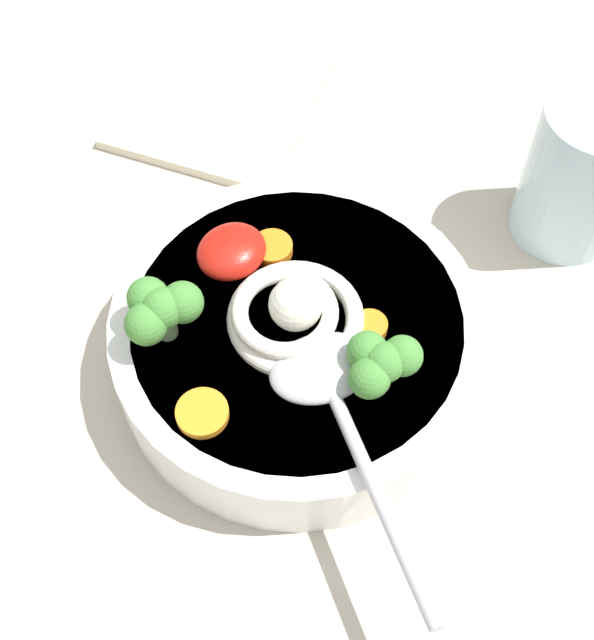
{
  "coord_description": "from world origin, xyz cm",
  "views": [
    {
      "loc": [
        16.38,
        19.98,
        51.12
      ],
      "look_at": [
        -3.36,
        1.15,
        7.86
      ],
      "focal_mm": 49.08,
      "sensor_mm": 36.0,
      "label": 1
    }
  ],
  "objects_px": {
    "folded_napkin": "(222,99)",
    "noodle_pile": "(293,313)",
    "soup_bowl": "(297,341)",
    "drinking_glass": "(581,173)",
    "soup_spoon": "(331,389)"
  },
  "relations": [
    {
      "from": "soup_bowl",
      "to": "folded_napkin",
      "type": "height_order",
      "value": "soup_bowl"
    },
    {
      "from": "folded_napkin",
      "to": "soup_spoon",
      "type": "bearing_deg",
      "value": 58.85
    },
    {
      "from": "folded_napkin",
      "to": "noodle_pile",
      "type": "bearing_deg",
      "value": 56.98
    },
    {
      "from": "noodle_pile",
      "to": "drinking_glass",
      "type": "height_order",
      "value": "drinking_glass"
    },
    {
      "from": "noodle_pile",
      "to": "folded_napkin",
      "type": "relative_size",
      "value": 0.58
    },
    {
      "from": "noodle_pile",
      "to": "soup_spoon",
      "type": "distance_m",
      "value": 0.05
    },
    {
      "from": "soup_bowl",
      "to": "drinking_glass",
      "type": "xyz_separation_m",
      "value": [
        -0.21,
        0.06,
        0.03
      ]
    },
    {
      "from": "folded_napkin",
      "to": "drinking_glass",
      "type": "bearing_deg",
      "value": 107.34
    },
    {
      "from": "soup_bowl",
      "to": "folded_napkin",
      "type": "bearing_deg",
      "value": -122.31
    },
    {
      "from": "soup_spoon",
      "to": "folded_napkin",
      "type": "height_order",
      "value": "soup_spoon"
    },
    {
      "from": "soup_bowl",
      "to": "noodle_pile",
      "type": "bearing_deg",
      "value": -0.86
    },
    {
      "from": "soup_spoon",
      "to": "drinking_glass",
      "type": "distance_m",
      "value": 0.23
    },
    {
      "from": "soup_bowl",
      "to": "drinking_glass",
      "type": "height_order",
      "value": "drinking_glass"
    },
    {
      "from": "soup_bowl",
      "to": "soup_spoon",
      "type": "bearing_deg",
      "value": 64.04
    },
    {
      "from": "noodle_pile",
      "to": "soup_spoon",
      "type": "relative_size",
      "value": 0.52
    }
  ]
}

